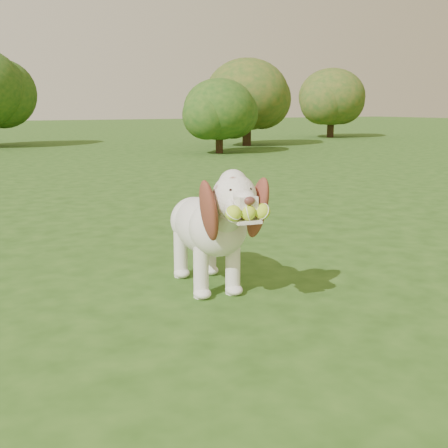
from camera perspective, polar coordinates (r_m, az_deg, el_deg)
ground at (r=3.57m, az=-2.91°, el=-4.59°), size 80.00×80.00×0.00m
dog at (r=3.09m, az=-1.41°, el=0.08°), size 0.47×1.10×0.71m
shrub_f at (r=14.82m, az=2.36°, el=13.01°), size 2.15×2.15×2.23m
shrub_d at (r=12.36m, az=-0.49°, el=11.57°), size 1.55×1.55×1.61m
shrub_h at (r=19.10m, az=10.88°, el=12.57°), size 2.16×2.16×2.23m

